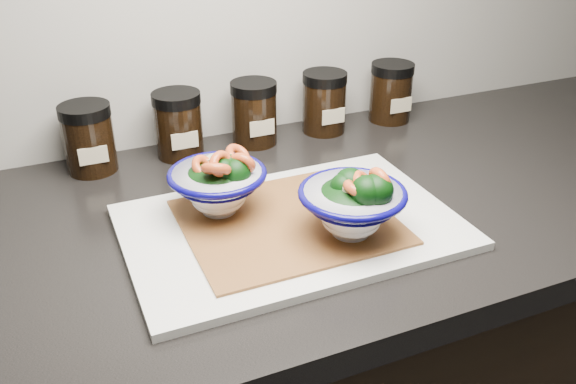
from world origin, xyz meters
name	(u,v)px	position (x,y,z in m)	size (l,w,h in m)	color
countertop	(320,211)	(0.00, 1.45, 0.88)	(3.50, 0.60, 0.04)	black
cutting_board	(291,227)	(-0.08, 1.39, 0.91)	(0.45, 0.30, 0.01)	silver
bamboo_mat	(288,221)	(-0.08, 1.39, 0.91)	(0.28, 0.24, 0.00)	#A56931
bowl_left	(219,183)	(-0.16, 1.45, 0.96)	(0.14, 0.14, 0.10)	white
bowl_right	(353,203)	(-0.01, 1.33, 0.96)	(0.14, 0.14, 0.11)	white
spice_jar_a	(89,138)	(-0.30, 1.69, 0.96)	(0.08, 0.08, 0.11)	black
spice_jar_b	(178,125)	(-0.15, 1.69, 0.96)	(0.08, 0.08, 0.11)	black
spice_jar_c	(254,113)	(-0.02, 1.69, 0.96)	(0.08, 0.08, 0.11)	black
spice_jar_d	(324,102)	(0.12, 1.69, 0.96)	(0.08, 0.08, 0.11)	black
spice_jar_e	(391,92)	(0.27, 1.69, 0.96)	(0.08, 0.08, 0.11)	black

